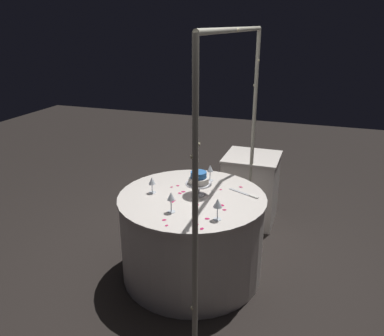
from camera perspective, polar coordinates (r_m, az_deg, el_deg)
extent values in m
plane|color=black|center=(3.62, 0.00, -15.06)|extent=(12.00, 12.00, 0.00)
cylinder|color=#B7B29E|center=(3.89, 8.98, 4.27)|extent=(0.04, 0.04, 2.07)
cylinder|color=#B7B29E|center=(2.26, 0.46, -7.88)|extent=(0.04, 0.04, 2.07)
cylinder|color=#B7B29E|center=(2.85, 6.66, 19.64)|extent=(1.80, 0.04, 0.04)
sphere|color=#F9EAB2|center=(3.80, 9.21, 11.98)|extent=(0.02, 0.02, 0.02)
sphere|color=#F9EAB2|center=(2.60, 0.02, -19.99)|extent=(0.02, 0.02, 0.02)
sphere|color=#F9EAB2|center=(3.51, 9.00, 19.68)|extent=(0.02, 0.02, 0.02)
sphere|color=#F9EAB2|center=(3.74, 9.76, 15.40)|extent=(0.02, 0.02, 0.02)
sphere|color=#F9EAB2|center=(2.05, 0.50, 7.99)|extent=(0.02, 0.02, 0.02)
sphere|color=#F9EAB2|center=(3.16, 8.16, 19.65)|extent=(0.02, 0.02, 0.02)
sphere|color=#F9EAB2|center=(4.05, 8.42, -3.03)|extent=(0.02, 0.02, 0.02)
sphere|color=#F9EAB2|center=(2.48, 0.41, -15.49)|extent=(0.02, 0.02, 0.02)
sphere|color=#F9EAB2|center=(2.80, 6.77, 19.62)|extent=(0.02, 0.02, 0.02)
sphere|color=#F9EAB2|center=(3.89, 8.96, 4.63)|extent=(0.02, 0.02, 0.02)
sphere|color=#F9EAB2|center=(2.09, 0.92, 3.50)|extent=(0.02, 0.02, 0.02)
sphere|color=#F9EAB2|center=(2.44, 3.96, 19.58)|extent=(0.02, 0.02, 0.02)
sphere|color=#F9EAB2|center=(3.79, 9.33, 10.19)|extent=(0.02, 0.02, 0.02)
sphere|color=#F9EAB2|center=(2.10, 0.01, 1.66)|extent=(0.02, 0.02, 0.02)
sphere|color=#F9EAB2|center=(2.10, 1.38, 19.47)|extent=(0.02, 0.02, 0.02)
sphere|color=#F9EAB2|center=(4.11, 8.51, -4.79)|extent=(0.02, 0.02, 0.02)
cylinder|color=silver|center=(3.42, 0.00, -10.06)|extent=(1.22, 1.22, 0.73)
cylinder|color=silver|center=(3.25, 0.00, -4.32)|extent=(1.25, 1.25, 0.02)
cube|color=silver|center=(4.37, 8.63, -3.11)|extent=(0.56, 0.56, 0.75)
cube|color=silver|center=(4.23, 8.91, 1.66)|extent=(0.58, 0.58, 0.02)
cylinder|color=silver|center=(3.26, 0.96, -3.93)|extent=(0.11, 0.11, 0.01)
cylinder|color=silver|center=(3.24, 0.97, -3.14)|extent=(0.02, 0.02, 0.09)
cylinder|color=silver|center=(3.22, 0.97, -2.33)|extent=(0.22, 0.22, 0.01)
cylinder|color=silver|center=(3.21, 0.98, -1.83)|extent=(0.17, 0.17, 0.05)
cylinder|color=#2D6BB7|center=(3.19, 0.98, -0.99)|extent=(0.13, 0.13, 0.05)
cylinder|color=silver|center=(2.98, -3.08, -6.45)|extent=(0.06, 0.06, 0.00)
cylinder|color=silver|center=(2.96, -3.09, -5.57)|extent=(0.01, 0.01, 0.10)
cone|color=silver|center=(2.93, -3.12, -4.17)|extent=(0.06, 0.06, 0.06)
cylinder|color=silver|center=(3.32, -5.88, -3.61)|extent=(0.06, 0.06, 0.00)
cylinder|color=silver|center=(3.31, -5.90, -2.98)|extent=(0.01, 0.01, 0.08)
cone|color=silver|center=(3.28, -5.95, -1.88)|extent=(0.06, 0.06, 0.06)
cylinder|color=silver|center=(3.55, 2.67, -1.85)|extent=(0.06, 0.06, 0.00)
cylinder|color=silver|center=(3.54, 2.68, -1.15)|extent=(0.01, 0.01, 0.09)
cone|color=silver|center=(3.51, 2.70, -0.02)|extent=(0.06, 0.06, 0.06)
cylinder|color=silver|center=(2.88, 3.75, -7.56)|extent=(0.06, 0.06, 0.00)
cylinder|color=silver|center=(2.85, 3.77, -6.65)|extent=(0.01, 0.01, 0.10)
cone|color=silver|center=(2.82, 3.81, -5.17)|extent=(0.07, 0.07, 0.07)
cube|color=silver|center=(3.33, 7.10, -3.55)|extent=(0.11, 0.21, 0.01)
cube|color=white|center=(3.26, 9.06, -4.18)|extent=(0.06, 0.09, 0.01)
ellipsoid|color=#C61951|center=(2.87, -4.13, -7.66)|extent=(0.04, 0.04, 0.00)
ellipsoid|color=#C61951|center=(3.58, 1.84, -1.66)|extent=(0.03, 0.03, 0.00)
ellipsoid|color=#C61951|center=(3.09, 4.52, -5.50)|extent=(0.04, 0.04, 0.00)
ellipsoid|color=#C61951|center=(3.32, -1.29, -3.51)|extent=(0.04, 0.04, 0.00)
ellipsoid|color=#C61951|center=(3.69, 0.11, -0.98)|extent=(0.03, 0.03, 0.00)
ellipsoid|color=#C61951|center=(3.14, -2.97, -5.03)|extent=(0.03, 0.04, 0.00)
ellipsoid|color=#C61951|center=(3.09, 0.83, -5.44)|extent=(0.03, 0.03, 0.00)
ellipsoid|color=#C61951|center=(3.02, 4.81, -6.17)|extent=(0.03, 0.04, 0.00)
ellipsoid|color=#C61951|center=(3.41, -3.03, -2.83)|extent=(0.03, 0.03, 0.00)
ellipsoid|color=#C61951|center=(3.44, 7.22, -2.80)|extent=(0.02, 0.04, 0.00)
ellipsoid|color=#C61951|center=(3.29, -1.80, -3.74)|extent=(0.04, 0.04, 0.00)
ellipsoid|color=#C61951|center=(2.80, 0.78, -8.30)|extent=(0.03, 0.03, 0.00)
ellipsoid|color=#C61951|center=(3.66, 0.28, -1.16)|extent=(0.02, 0.03, 0.00)
ellipsoid|color=#C61951|center=(2.75, 1.46, -8.95)|extent=(0.04, 0.03, 0.00)
ellipsoid|color=#C61951|center=(2.79, -3.76, -8.46)|extent=(0.03, 0.03, 0.00)
ellipsoid|color=#C61951|center=(3.44, -2.10, -2.62)|extent=(0.03, 0.04, 0.00)
ellipsoid|color=#C61951|center=(3.37, 4.27, -3.19)|extent=(0.03, 0.03, 0.00)
ellipsoid|color=#C61951|center=(3.44, 1.36, -2.59)|extent=(0.02, 0.03, 0.00)
ellipsoid|color=#C61951|center=(3.16, -2.75, -4.85)|extent=(0.04, 0.04, 0.00)
ellipsoid|color=#C61951|center=(2.88, 2.26, -7.49)|extent=(0.04, 0.04, 0.00)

